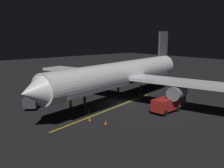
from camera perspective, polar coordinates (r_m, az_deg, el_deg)
ground_plane at (r=45.70m, az=1.91°, el=-4.14°), size 180.00×180.00×0.20m
apron_guide_stripe at (r=41.77m, az=-0.42°, el=-5.41°), size 6.32×24.06×0.01m
airliner at (r=45.22m, az=2.40°, el=2.03°), size 38.85×40.11×12.14m
baggage_truck at (r=45.26m, az=-16.13°, el=-2.89°), size 6.24×5.68×2.51m
catering_truck at (r=41.02m, az=11.94°, el=-4.25°), size 2.69×6.64×2.20m
ground_crew_worker at (r=42.01m, az=-8.85°, el=-4.20°), size 0.40×0.40×1.74m
traffic_cone_near_left at (r=34.82m, az=-1.38°, el=-8.28°), size 0.50×0.50×0.55m
traffic_cone_near_right at (r=39.63m, az=-4.96°, el=-5.97°), size 0.50×0.50×0.55m
traffic_cone_under_wing at (r=36.26m, az=-4.81°, el=-7.54°), size 0.50×0.50×0.55m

